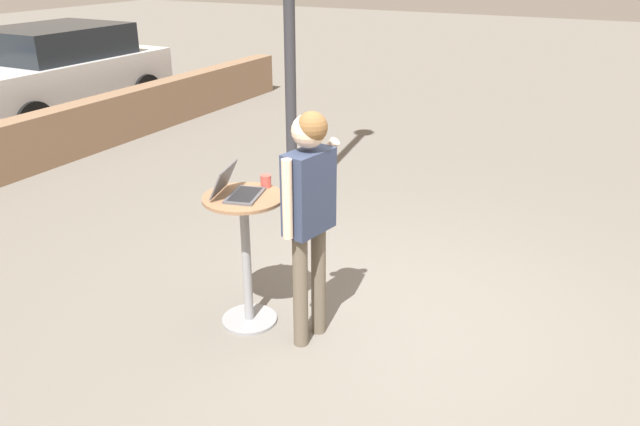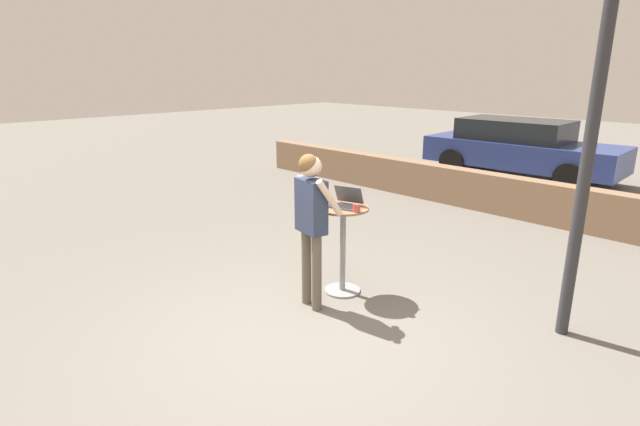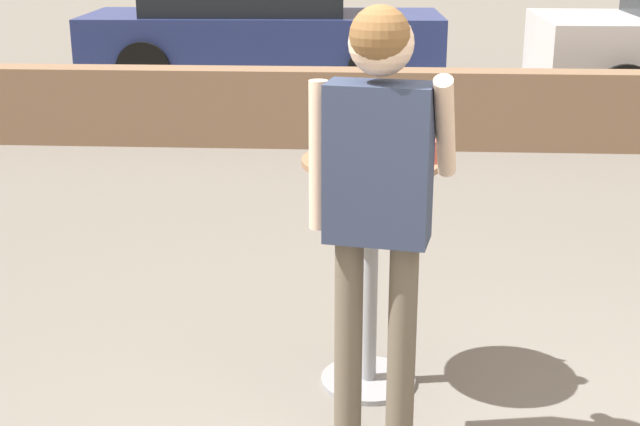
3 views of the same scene
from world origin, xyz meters
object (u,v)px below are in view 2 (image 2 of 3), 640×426
at_px(cafe_table, 343,241).
at_px(standing_person, 311,212).
at_px(coffee_mug, 357,208).
at_px(parked_car_further_down, 520,148).
at_px(laptop, 345,202).

xyz_separation_m(cafe_table, standing_person, (0.02, -0.53, 0.47)).
bearing_deg(coffee_mug, parked_car_further_down, 102.23).
height_order(laptop, coffee_mug, laptop).
relative_size(laptop, standing_person, 0.24).
bearing_deg(laptop, standing_person, -86.29).
bearing_deg(coffee_mug, standing_person, -114.21).
distance_m(standing_person, parked_car_further_down, 8.57).
relative_size(cafe_table, parked_car_further_down, 0.23).
relative_size(cafe_table, coffee_mug, 9.29).
bearing_deg(parked_car_further_down, coffee_mug, -77.77).
xyz_separation_m(coffee_mug, standing_person, (-0.22, -0.49, 0.01)).
bearing_deg(coffee_mug, laptop, 161.49).
distance_m(cafe_table, coffee_mug, 0.52).
bearing_deg(coffee_mug, cafe_table, 169.74).
relative_size(coffee_mug, parked_car_further_down, 0.03).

